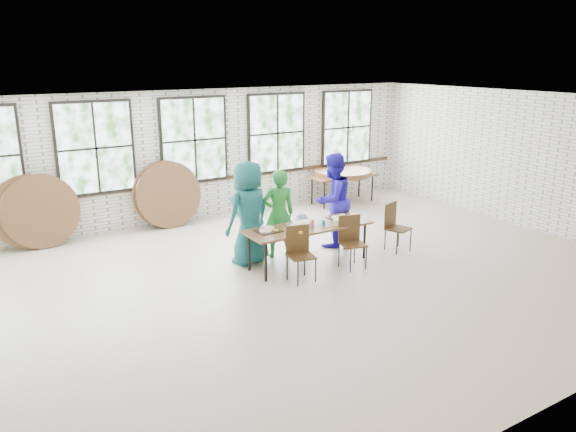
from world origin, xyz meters
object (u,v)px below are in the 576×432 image
object	(u,v)px
dining_table	(309,229)
storage_table	(343,177)
chair_near_right	(351,237)
chair_near_left	(299,248)

from	to	relation	value
dining_table	storage_table	size ratio (longest dim) A/B	1.32
dining_table	storage_table	distance (m)	4.65
chair_near_right	chair_near_left	bearing A→B (deg)	-163.82
chair_near_left	storage_table	bearing A→B (deg)	57.12
storage_table	chair_near_left	bearing A→B (deg)	-133.42
chair_near_left	chair_near_right	xyz separation A→B (m)	(1.14, 0.03, 0.00)
chair_near_left	storage_table	world-z (taller)	chair_near_left
dining_table	chair_near_right	size ratio (longest dim) A/B	2.54
chair_near_left	chair_near_right	distance (m)	1.14
dining_table	chair_near_right	bearing A→B (deg)	-38.30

